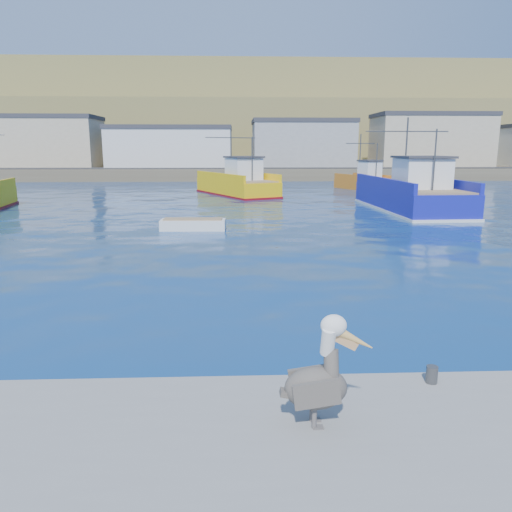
{
  "coord_description": "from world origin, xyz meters",
  "views": [
    {
      "loc": [
        -0.35,
        -11.19,
        4.45
      ],
      "look_at": [
        0.28,
        3.88,
        1.18
      ],
      "focal_mm": 35.0,
      "sensor_mm": 36.0,
      "label": 1
    }
  ],
  "objects_px": {
    "boat_orange": "(365,181)",
    "pelican": "(319,379)",
    "trawler_yellow_b": "(238,184)",
    "skiff_mid": "(193,225)",
    "trawler_blue": "(411,195)"
  },
  "relations": [
    {
      "from": "trawler_blue",
      "to": "pelican",
      "type": "relative_size",
      "value": 7.82
    },
    {
      "from": "skiff_mid",
      "to": "pelican",
      "type": "bearing_deg",
      "value": -80.43
    },
    {
      "from": "trawler_yellow_b",
      "to": "pelican",
      "type": "height_order",
      "value": "trawler_yellow_b"
    },
    {
      "from": "trawler_yellow_b",
      "to": "trawler_blue",
      "type": "height_order",
      "value": "trawler_blue"
    },
    {
      "from": "boat_orange",
      "to": "pelican",
      "type": "xyz_separation_m",
      "value": [
        -12.9,
        -47.62,
        0.23
      ]
    },
    {
      "from": "trawler_yellow_b",
      "to": "boat_orange",
      "type": "distance_m",
      "value": 14.95
    },
    {
      "from": "trawler_blue",
      "to": "pelican",
      "type": "height_order",
      "value": "trawler_blue"
    },
    {
      "from": "boat_orange",
      "to": "pelican",
      "type": "relative_size",
      "value": 4.62
    },
    {
      "from": "trawler_yellow_b",
      "to": "trawler_blue",
      "type": "bearing_deg",
      "value": -45.69
    },
    {
      "from": "pelican",
      "to": "boat_orange",
      "type": "bearing_deg",
      "value": 74.84
    },
    {
      "from": "trawler_blue",
      "to": "boat_orange",
      "type": "xyz_separation_m",
      "value": [
        1.32,
        18.46,
        -0.15
      ]
    },
    {
      "from": "skiff_mid",
      "to": "pelican",
      "type": "distance_m",
      "value": 21.27
    },
    {
      "from": "trawler_blue",
      "to": "pelican",
      "type": "distance_m",
      "value": 31.37
    },
    {
      "from": "trawler_yellow_b",
      "to": "skiff_mid",
      "type": "distance_m",
      "value": 21.22
    },
    {
      "from": "trawler_blue",
      "to": "skiff_mid",
      "type": "height_order",
      "value": "trawler_blue"
    }
  ]
}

